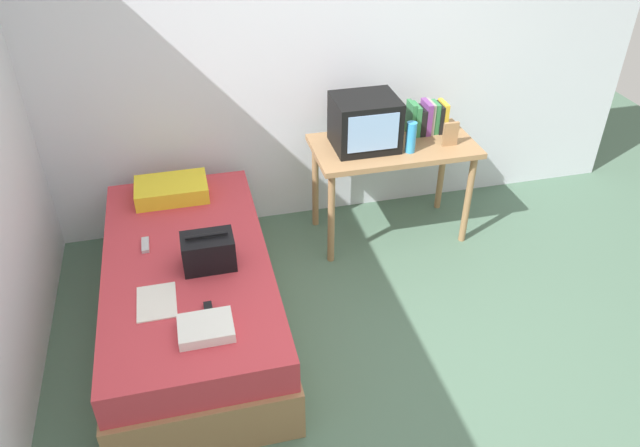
{
  "coord_description": "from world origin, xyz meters",
  "views": [
    {
      "loc": [
        -0.95,
        -2.14,
        2.77
      ],
      "look_at": [
        -0.18,
        0.99,
        0.54
      ],
      "focal_mm": 34.22,
      "sensor_mm": 36.0,
      "label": 1
    }
  ],
  "objects": [
    {
      "name": "ground_plane",
      "position": [
        0.0,
        0.0,
        0.0
      ],
      "size": [
        8.0,
        8.0,
        0.0
      ],
      "primitive_type": "plane",
      "color": "#4C6B56"
    },
    {
      "name": "wall_back",
      "position": [
        0.0,
        2.0,
        1.3
      ],
      "size": [
        5.2,
        0.1,
        2.6
      ],
      "primitive_type": "cube",
      "color": "silver",
      "rests_on": "ground"
    },
    {
      "name": "bed",
      "position": [
        -1.04,
        0.83,
        0.26
      ],
      "size": [
        1.0,
        2.0,
        0.54
      ],
      "color": "#9E754C",
      "rests_on": "ground"
    },
    {
      "name": "desk",
      "position": [
        0.49,
        1.51,
        0.67
      ],
      "size": [
        1.16,
        0.6,
        0.77
      ],
      "color": "#9E754C",
      "rests_on": "ground"
    },
    {
      "name": "tv",
      "position": [
        0.27,
        1.53,
        0.95
      ],
      "size": [
        0.44,
        0.39,
        0.36
      ],
      "color": "black",
      "rests_on": "desk"
    },
    {
      "name": "water_bottle",
      "position": [
        0.56,
        1.37,
        0.88
      ],
      "size": [
        0.07,
        0.07,
        0.22
      ],
      "primitive_type": "cylinder",
      "color": "#3399DB",
      "rests_on": "desk"
    },
    {
      "name": "book_row",
      "position": [
        0.78,
        1.64,
        0.88
      ],
      "size": [
        0.28,
        0.16,
        0.25
      ],
      "color": "#337F47",
      "rests_on": "desk"
    },
    {
      "name": "picture_frame",
      "position": [
        0.86,
        1.4,
        0.86
      ],
      "size": [
        0.11,
        0.02,
        0.17
      ],
      "primitive_type": "cube",
      "color": "#9E754C",
      "rests_on": "desk"
    },
    {
      "name": "pillow",
      "position": [
        -1.09,
        1.55,
        0.59
      ],
      "size": [
        0.49,
        0.32,
        0.11
      ],
      "primitive_type": "cube",
      "color": "yellow",
      "rests_on": "bed"
    },
    {
      "name": "handbag",
      "position": [
        -0.91,
        0.73,
        0.64
      ],
      "size": [
        0.3,
        0.2,
        0.22
      ],
      "color": "black",
      "rests_on": "bed"
    },
    {
      "name": "magazine",
      "position": [
        -1.22,
        0.47,
        0.54
      ],
      "size": [
        0.21,
        0.29,
        0.01
      ],
      "primitive_type": "cube",
      "color": "white",
      "rests_on": "bed"
    },
    {
      "name": "remote_dark",
      "position": [
        -0.95,
        0.31,
        0.55
      ],
      "size": [
        0.04,
        0.16,
        0.02
      ],
      "primitive_type": "cube",
      "color": "black",
      "rests_on": "bed"
    },
    {
      "name": "remote_silver",
      "position": [
        -1.28,
        1.01,
        0.55
      ],
      "size": [
        0.04,
        0.14,
        0.02
      ],
      "primitive_type": "cube",
      "color": "#B7B7BC",
      "rests_on": "bed"
    },
    {
      "name": "folded_towel",
      "position": [
        -0.98,
        0.18,
        0.56
      ],
      "size": [
        0.28,
        0.22,
        0.06
      ],
      "primitive_type": "cube",
      "color": "white",
      "rests_on": "bed"
    }
  ]
}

